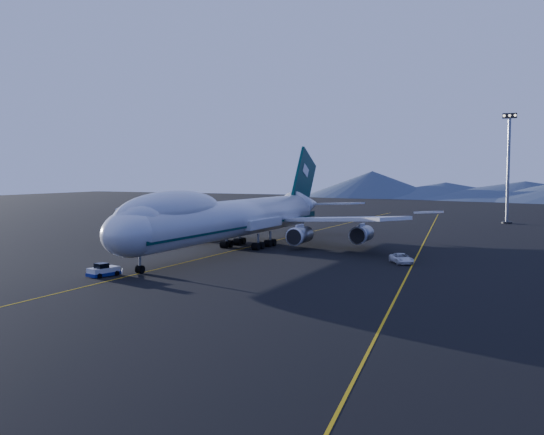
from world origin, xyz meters
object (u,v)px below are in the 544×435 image
at_px(pushback_tug, 104,272).
at_px(boeing_747, 234,217).
at_px(service_van, 401,258).
at_px(floodlight_mast, 508,168).

bearing_deg(pushback_tug, boeing_747, 98.45).
bearing_deg(boeing_747, pushback_tug, -95.64).
bearing_deg(service_van, floodlight_mast, 50.85).
height_order(boeing_747, service_van, boeing_747).
bearing_deg(boeing_747, floodlight_mast, 64.14).
xyz_separation_m(boeing_747, floodlight_mast, (39.00, 80.46, 9.03)).
bearing_deg(boeing_747, service_van, -4.53).
distance_m(boeing_747, floodlight_mast, 89.87).
height_order(boeing_747, floodlight_mast, floodlight_mast).
height_order(boeing_747, pushback_tug, boeing_747).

